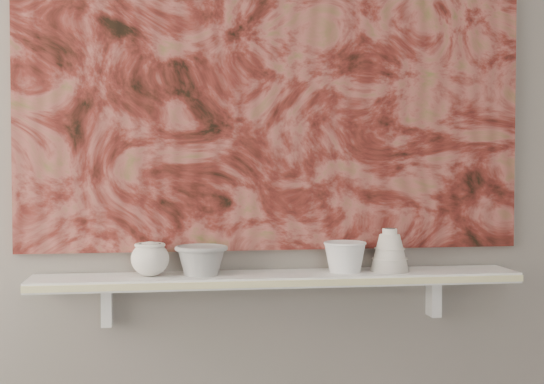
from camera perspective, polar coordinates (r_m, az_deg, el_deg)
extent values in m
plane|color=gray|center=(2.26, 0.15, 4.78)|extent=(3.60, 0.00, 3.60)
cube|color=white|center=(2.19, 0.51, -6.54)|extent=(1.40, 0.18, 0.03)
cube|color=beige|center=(2.10, 0.90, -6.92)|extent=(1.40, 0.01, 0.02)
cube|color=white|center=(2.25, -12.33, -8.31)|extent=(0.03, 0.06, 0.12)
cube|color=white|center=(2.39, 12.07, -7.69)|extent=(0.03, 0.06, 0.12)
cube|color=maroon|center=(2.27, 0.20, 9.60)|extent=(1.50, 0.02, 1.10)
cube|color=black|center=(2.34, 11.19, 1.76)|extent=(0.09, 0.00, 0.08)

